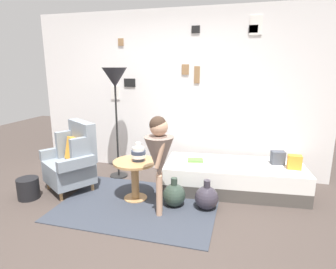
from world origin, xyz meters
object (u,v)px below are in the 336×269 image
object	(u,v)px
book_on_daybed	(195,160)
vase_striped	(138,153)
floor_lamp	(115,83)
magazine_basket	(28,188)
side_table	(135,172)
demijohn_far	(207,198)
person_child	(159,153)
demijohn_near	(174,195)
daybed	(233,177)
armchair	(73,160)

from	to	relation	value
book_on_daybed	vase_striped	bearing A→B (deg)	-139.25
floor_lamp	book_on_daybed	bearing A→B (deg)	-4.57
magazine_basket	side_table	bearing A→B (deg)	14.56
demijohn_far	book_on_daybed	bearing A→B (deg)	112.62
person_child	demijohn_near	size ratio (longest dim) A/B	3.16
side_table	magazine_basket	xyz separation A→B (m)	(-1.39, -0.36, -0.24)
demijohn_near	floor_lamp	bearing A→B (deg)	146.31
daybed	floor_lamp	distance (m)	2.22
demijohn_near	book_on_daybed	bearing A→B (deg)	76.50
armchair	demijohn_far	world-z (taller)	armchair
demijohn_near	person_child	bearing A→B (deg)	-116.99
person_child	demijohn_far	distance (m)	0.85
daybed	person_child	bearing A→B (deg)	-132.13
magazine_basket	armchair	bearing A→B (deg)	46.55
armchair	book_on_daybed	distance (m)	1.74
side_table	vase_striped	xyz separation A→B (m)	(0.05, 0.02, 0.25)
floor_lamp	magazine_basket	world-z (taller)	floor_lamp
person_child	demijohn_far	size ratio (longest dim) A/B	3.14
book_on_daybed	demijohn_far	bearing A→B (deg)	-67.38
floor_lamp	person_child	distance (m)	1.56
book_on_daybed	magazine_basket	bearing A→B (deg)	-155.64
side_table	demijohn_near	bearing A→B (deg)	-5.64
daybed	side_table	world-z (taller)	side_table
side_table	floor_lamp	size ratio (longest dim) A/B	0.33
person_child	vase_striped	bearing A→B (deg)	140.07
side_table	floor_lamp	distance (m)	1.42
person_child	demijohn_far	world-z (taller)	person_child
daybed	armchair	bearing A→B (deg)	-166.39
demijohn_near	demijohn_far	distance (m)	0.41
armchair	demijohn_near	distance (m)	1.55
armchair	person_child	distance (m)	1.48
daybed	magazine_basket	size ratio (longest dim) A/B	7.01
person_child	magazine_basket	xyz separation A→B (m)	(-1.81, -0.07, -0.63)
vase_striped	floor_lamp	bearing A→B (deg)	132.75
floor_lamp	person_child	size ratio (longest dim) A/B	1.44
armchair	demijohn_far	xyz separation A→B (m)	(1.92, -0.10, -0.29)
armchair	person_child	bearing A→B (deg)	-14.88
floor_lamp	demijohn_far	size ratio (longest dim) A/B	4.53
armchair	book_on_daybed	xyz separation A→B (m)	(1.67, 0.50, -0.02)
side_table	book_on_daybed	size ratio (longest dim) A/B	2.55
daybed	side_table	bearing A→B (deg)	-153.64
book_on_daybed	floor_lamp	bearing A→B (deg)	175.43
person_child	demijohn_near	world-z (taller)	person_child
side_table	demijohn_far	size ratio (longest dim) A/B	1.48
demijohn_far	magazine_basket	distance (m)	2.36
vase_striped	demijohn_near	world-z (taller)	vase_striped
side_table	book_on_daybed	xyz separation A→B (m)	(0.70, 0.58, 0.03)
side_table	demijohn_far	bearing A→B (deg)	-1.38
armchair	magazine_basket	distance (m)	0.68
book_on_daybed	magazine_basket	world-z (taller)	book_on_daybed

